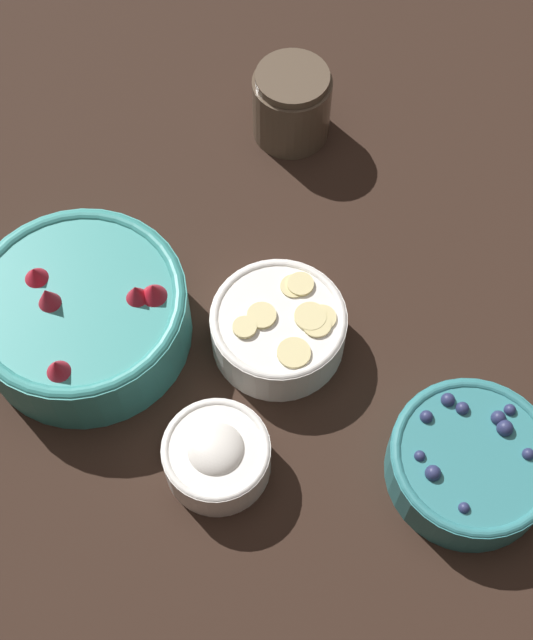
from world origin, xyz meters
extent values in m
plane|color=black|center=(0.00, 0.00, 0.00)|extent=(4.00, 4.00, 0.00)
cylinder|color=teal|center=(0.25, 0.14, 0.04)|extent=(0.22, 0.22, 0.07)
torus|color=teal|center=(0.25, 0.14, 0.07)|extent=(0.22, 0.22, 0.02)
cylinder|color=#B21928|center=(0.25, 0.14, 0.06)|extent=(0.17, 0.17, 0.02)
cone|color=#B21928|center=(0.20, 0.20, 0.08)|extent=(0.04, 0.04, 0.02)
cone|color=#B21928|center=(0.29, 0.15, 0.08)|extent=(0.04, 0.04, 0.02)
cone|color=#B21928|center=(0.19, 0.08, 0.08)|extent=(0.04, 0.04, 0.02)
cone|color=#B21928|center=(0.26, 0.16, 0.08)|extent=(0.03, 0.03, 0.03)
cone|color=#B21928|center=(0.20, 0.10, 0.08)|extent=(0.04, 0.04, 0.02)
cylinder|color=teal|center=(-0.13, 0.00, 0.02)|extent=(0.16, 0.16, 0.05)
torus|color=teal|center=(-0.13, 0.00, 0.05)|extent=(0.16, 0.16, 0.01)
cylinder|color=navy|center=(-0.13, 0.00, 0.04)|extent=(0.12, 0.12, 0.01)
sphere|color=navy|center=(-0.12, 0.04, 0.05)|extent=(0.02, 0.02, 0.02)
sphere|color=navy|center=(-0.14, -0.04, 0.05)|extent=(0.02, 0.02, 0.02)
sphere|color=navy|center=(-0.10, 0.03, 0.05)|extent=(0.01, 0.01, 0.01)
sphere|color=navy|center=(-0.08, 0.00, 0.05)|extent=(0.01, 0.01, 0.01)
sphere|color=navy|center=(-0.10, -0.03, 0.05)|extent=(0.01, 0.01, 0.01)
sphere|color=navy|center=(-0.16, 0.05, 0.05)|extent=(0.01, 0.01, 0.01)
sphere|color=navy|center=(-0.17, -0.03, 0.05)|extent=(0.01, 0.01, 0.01)
sphere|color=navy|center=(-0.13, -0.04, 0.05)|extent=(0.01, 0.01, 0.01)
sphere|color=navy|center=(-0.13, -0.06, 0.05)|extent=(0.01, 0.01, 0.01)
sphere|color=navy|center=(-0.08, -0.03, 0.05)|extent=(0.01, 0.01, 0.01)
cylinder|color=white|center=(0.09, 0.01, 0.03)|extent=(0.14, 0.14, 0.05)
torus|color=white|center=(0.09, 0.01, 0.05)|extent=(0.14, 0.14, 0.01)
cylinder|color=beige|center=(0.09, 0.01, 0.04)|extent=(0.11, 0.11, 0.02)
cylinder|color=beige|center=(0.11, 0.04, 0.05)|extent=(0.02, 0.02, 0.01)
cylinder|color=beige|center=(0.07, -0.01, 0.05)|extent=(0.03, 0.03, 0.01)
cylinder|color=beige|center=(0.10, -0.03, 0.05)|extent=(0.03, 0.03, 0.01)
cylinder|color=beige|center=(0.11, -0.02, 0.05)|extent=(0.03, 0.03, 0.00)
cylinder|color=beige|center=(0.06, -0.01, 0.05)|extent=(0.03, 0.03, 0.01)
cylinder|color=beige|center=(0.06, -0.01, 0.05)|extent=(0.03, 0.03, 0.00)
cylinder|color=beige|center=(0.06, 0.03, 0.05)|extent=(0.03, 0.03, 0.01)
cylinder|color=beige|center=(0.11, 0.02, 0.05)|extent=(0.03, 0.03, 0.01)
cylinder|color=white|center=(0.05, 0.15, 0.02)|extent=(0.10, 0.10, 0.05)
torus|color=white|center=(0.05, 0.15, 0.04)|extent=(0.10, 0.10, 0.01)
cylinder|color=white|center=(0.05, 0.15, 0.04)|extent=(0.08, 0.08, 0.01)
ellipsoid|color=white|center=(0.05, 0.15, 0.04)|extent=(0.05, 0.05, 0.02)
cylinder|color=brown|center=(0.27, -0.21, 0.04)|extent=(0.09, 0.09, 0.08)
cylinder|color=#512D1E|center=(0.27, -0.21, 0.03)|extent=(0.07, 0.07, 0.06)
cylinder|color=brown|center=(0.27, -0.21, 0.09)|extent=(0.08, 0.08, 0.01)
camera|label=1|loc=(-0.18, 0.34, 0.82)|focal=50.00mm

